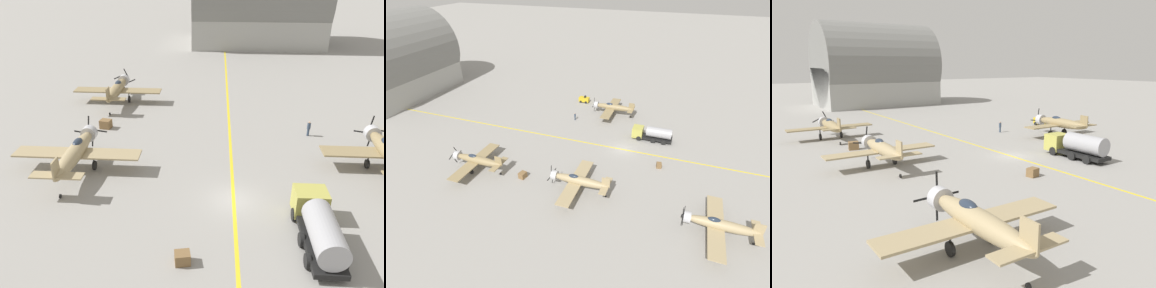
# 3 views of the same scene
# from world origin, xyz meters

# --- Properties ---
(ground_plane) EXTENTS (400.00, 400.00, 0.00)m
(ground_plane) POSITION_xyz_m (0.00, 0.00, 0.00)
(ground_plane) COLOR gray
(taxiway_stripe) EXTENTS (0.30, 160.00, 0.01)m
(taxiway_stripe) POSITION_xyz_m (0.00, 0.00, 0.00)
(taxiway_stripe) COLOR yellow
(taxiway_stripe) RESTS_ON ground
(airplane_mid_right) EXTENTS (12.00, 9.98, 3.79)m
(airplane_mid_right) POSITION_xyz_m (14.53, 5.90, 2.01)
(airplane_mid_right) COLOR #937E55
(airplane_mid_right) RESTS_ON ground
(airplane_far_left) EXTENTS (12.00, 9.98, 3.67)m
(airplane_far_left) POSITION_xyz_m (-15.34, 22.53, 2.01)
(airplane_far_left) COLOR #927E55
(airplane_far_left) RESTS_ON ground
(airplane_mid_left) EXTENTS (12.00, 9.98, 3.79)m
(airplane_mid_left) POSITION_xyz_m (-14.67, 3.94, 2.01)
(airplane_mid_left) COLOR tan
(airplane_mid_left) RESTS_ON ground
(airplane_near_left) EXTENTS (12.00, 9.98, 3.80)m
(airplane_near_left) POSITION_xyz_m (-17.03, -16.65, 2.01)
(airplane_near_left) COLOR tan
(airplane_near_left) RESTS_ON ground
(fuel_tanker) EXTENTS (2.68, 8.00, 2.98)m
(fuel_tanker) POSITION_xyz_m (5.74, -4.74, 1.51)
(fuel_tanker) COLOR black
(fuel_tanker) RESTS_ON ground
(tow_tractor) EXTENTS (1.57, 2.60, 1.79)m
(tow_tractor) POSITION_xyz_m (19.49, 14.76, 0.79)
(tow_tractor) COLOR gold
(tow_tractor) RESTS_ON ground
(ground_crew_walking) EXTENTS (0.38, 0.38, 1.75)m
(ground_crew_walking) POSITION_xyz_m (8.90, 13.35, 0.96)
(ground_crew_walking) COLOR #334256
(ground_crew_walking) RESTS_ON ground
(supply_crate_by_tanker) EXTENTS (1.41, 1.25, 1.04)m
(supply_crate_by_tanker) POSITION_xyz_m (-14.73, 13.96, 0.52)
(supply_crate_by_tanker) COLOR brown
(supply_crate_by_tanker) RESTS_ON ground
(supply_crate_mid_lane) EXTENTS (1.18, 1.04, 0.86)m
(supply_crate_mid_lane) POSITION_xyz_m (-3.67, -7.44, 0.43)
(supply_crate_mid_lane) COLOR brown
(supply_crate_mid_lane) RESTS_ON ground
(hangar) EXTENTS (28.94, 21.41, 21.41)m
(hangar) POSITION_xyz_m (7.27, 64.73, 8.92)
(hangar) COLOR #9E9E99
(hangar) RESTS_ON ground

